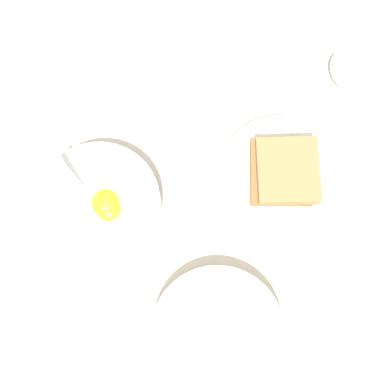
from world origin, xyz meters
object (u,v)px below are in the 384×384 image
(toast_plate, at_px, (282,177))
(congee_bowl, at_px, (217,333))
(toast_sandwich, at_px, (284,172))
(egg_bowl, at_px, (99,207))
(soup_spoon, at_px, (344,62))

(toast_plate, relative_size, congee_bowl, 1.05)
(toast_plate, relative_size, toast_sandwich, 1.86)
(toast_sandwich, height_order, congee_bowl, toast_sandwich)
(egg_bowl, bearing_deg, congee_bowl, -132.28)
(toast_sandwich, bearing_deg, congee_bowl, 160.18)
(toast_sandwich, distance_m, soup_spoon, 0.20)
(soup_spoon, bearing_deg, toast_sandwich, 154.51)
(soup_spoon, distance_m, congee_bowl, 0.44)
(soup_spoon, bearing_deg, egg_bowl, 125.93)
(toast_plate, bearing_deg, soup_spoon, -24.94)
(toast_plate, bearing_deg, egg_bowl, 104.00)
(soup_spoon, xyz_separation_m, congee_bowl, (-0.41, 0.17, 0.01))
(egg_bowl, height_order, toast_plate, egg_bowl)
(toast_sandwich, bearing_deg, toast_plate, -139.77)
(egg_bowl, xyz_separation_m, toast_plate, (0.06, -0.26, -0.01))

